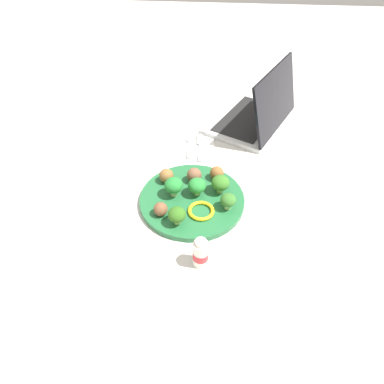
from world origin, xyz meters
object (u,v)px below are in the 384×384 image
meatball_far_rim (196,175)px  knife (201,146)px  napkin (195,148)px  yogurt_bottle (201,253)px  broccoli_floret_front_right (197,186)px  plate (192,200)px  meatball_back_right (166,176)px  broccoli_floret_back_right (177,215)px  meatball_near_rim (217,173)px  pepper_ring_front_right (201,211)px  laptop (256,114)px  meatball_center (161,209)px  fork (190,145)px  broccoli_floret_near_rim (228,200)px  broccoli_floret_back_left (220,183)px  broccoli_floret_mid_right (174,186)px

meatball_far_rim → knife: 0.18m
napkin → yogurt_bottle: 0.44m
broccoli_floret_front_right → yogurt_bottle: size_ratio=0.63×
plate → meatball_back_right: 0.10m
broccoli_floret_back_right → meatball_near_rim: 0.20m
pepper_ring_front_right → laptop: laptop is taller
meatball_near_rim → knife: bearing=19.0°
meatball_far_rim → napkin: 0.18m
meatball_center → napkin: meatball_center is taller
meatball_back_right → fork: bearing=-13.8°
pepper_ring_front_right → knife: size_ratio=0.47×
pepper_ring_front_right → napkin: 0.29m
broccoli_floret_near_rim → fork: size_ratio=0.37×
broccoli_floret_back_left → meatball_center: 0.18m
meatball_far_rim → knife: meatball_far_rim is taller
plate → broccoli_floret_mid_right: (0.01, 0.05, 0.04)m
meatball_center → meatball_far_rim: bearing=-29.9°
yogurt_bottle → meatball_back_right: bearing=24.1°
pepper_ring_front_right → plate: bearing=28.6°
broccoli_floret_mid_right → napkin: broccoli_floret_mid_right is taller
meatball_center → pepper_ring_front_right: (0.02, -0.10, -0.01)m
napkin → laptop: laptop is taller
broccoli_floret_mid_right → plate: bearing=-96.5°
meatball_far_rim → broccoli_floret_front_right: bearing=-172.4°
broccoli_floret_back_left → meatball_near_rim: broccoli_floret_back_left is taller
broccoli_floret_near_rim → broccoli_floret_back_right: size_ratio=0.94×
plate → meatball_far_rim: size_ratio=6.80×
broccoli_floret_mid_right → yogurt_bottle: bearing=-156.8°
napkin → knife: size_ratio=1.17×
plate → meatball_near_rim: meatball_near_rim is taller
pepper_ring_front_right → meatball_center: bearing=99.0°
meatball_near_rim → laptop: size_ratio=0.10×
fork → broccoli_floret_back_right: bearing=-179.6°
broccoli_floret_front_right → broccoli_floret_back_left: bearing=-75.6°
meatball_back_right → knife: size_ratio=0.27×
pepper_ring_front_right → laptop: 0.49m
broccoli_floret_mid_right → broccoli_floret_back_left: 0.12m
broccoli_floret_near_rim → meatball_far_rim: bearing=42.5°
meatball_center → meatball_far_rim: meatball_far_rim is taller
meatball_back_right → yogurt_bottle: bearing=-155.9°
meatball_back_right → laptop: bearing=-37.0°
meatball_far_rim → laptop: size_ratio=0.11×
broccoli_floret_near_rim → broccoli_floret_front_right: bearing=62.0°
broccoli_floret_back_left → broccoli_floret_back_right: (-0.12, 0.10, -0.00)m
broccoli_floret_front_right → broccoli_floret_back_left: 0.06m
plate → meatball_back_right: size_ratio=7.01×
broccoli_floret_back_left → meatball_center: (-0.10, 0.15, -0.01)m
fork → laptop: 0.27m
meatball_far_rim → meatball_near_rim: bearing=-74.5°
broccoli_floret_near_rim → broccoli_floret_back_right: broccoli_floret_back_right is taller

